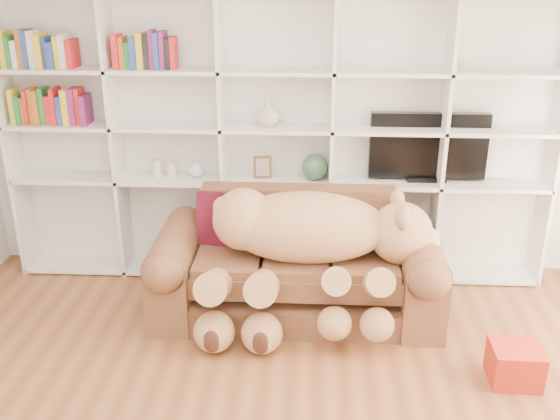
# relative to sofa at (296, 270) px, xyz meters

# --- Properties ---
(wall_back) EXTENTS (5.00, 0.02, 2.70)m
(wall_back) POSITION_rel_sofa_xyz_m (-0.18, 0.81, 1.01)
(wall_back) COLOR white
(wall_back) RESTS_ON floor
(bookshelf) EXTENTS (4.43, 0.35, 2.40)m
(bookshelf) POSITION_rel_sofa_xyz_m (-0.42, 0.68, 0.97)
(bookshelf) COLOR white
(bookshelf) RESTS_ON floor
(sofa) EXTENTS (2.15, 0.93, 0.90)m
(sofa) POSITION_rel_sofa_xyz_m (0.00, 0.00, 0.00)
(sofa) COLOR brown
(sofa) RESTS_ON floor
(teddy_bear) EXTENTS (1.76, 0.93, 1.02)m
(teddy_bear) POSITION_rel_sofa_xyz_m (0.08, -0.18, 0.31)
(teddy_bear) COLOR tan
(teddy_bear) RESTS_ON sofa
(throw_pillow) EXTENTS (0.47, 0.31, 0.45)m
(throw_pillow) POSITION_rel_sofa_xyz_m (-0.56, 0.15, 0.34)
(throw_pillow) COLOR #550E1C
(throw_pillow) RESTS_ON sofa
(gift_box) EXTENTS (0.32, 0.30, 0.25)m
(gift_box) POSITION_rel_sofa_xyz_m (1.44, -0.82, -0.21)
(gift_box) COLOR red
(gift_box) RESTS_ON floor
(tv) EXTENTS (0.95, 0.18, 0.56)m
(tv) POSITION_rel_sofa_xyz_m (1.04, 0.67, 0.80)
(tv) COLOR black
(tv) RESTS_ON bookshelf
(picture_frame) EXTENTS (0.15, 0.05, 0.18)m
(picture_frame) POSITION_rel_sofa_xyz_m (-0.30, 0.62, 0.63)
(picture_frame) COLOR #523A1C
(picture_frame) RESTS_ON bookshelf
(green_vase) EXTENTS (0.22, 0.22, 0.22)m
(green_vase) POSITION_rel_sofa_xyz_m (0.13, 0.62, 0.63)
(green_vase) COLOR #316041
(green_vase) RESTS_ON bookshelf
(figurine_tall) EXTENTS (0.10, 0.10, 0.15)m
(figurine_tall) POSITION_rel_sofa_xyz_m (-1.19, 0.62, 0.60)
(figurine_tall) COLOR beige
(figurine_tall) RESTS_ON bookshelf
(figurine_short) EXTENTS (0.10, 0.10, 0.13)m
(figurine_short) POSITION_rel_sofa_xyz_m (-1.07, 0.62, 0.59)
(figurine_short) COLOR beige
(figurine_short) RESTS_ON bookshelf
(snow_globe) EXTENTS (0.12, 0.12, 0.12)m
(snow_globe) POSITION_rel_sofa_xyz_m (-0.85, 0.62, 0.59)
(snow_globe) COLOR white
(snow_globe) RESTS_ON bookshelf
(shelf_vase) EXTENTS (0.24, 0.24, 0.21)m
(shelf_vase) POSITION_rel_sofa_xyz_m (-0.26, 0.62, 1.08)
(shelf_vase) COLOR beige
(shelf_vase) RESTS_ON bookshelf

